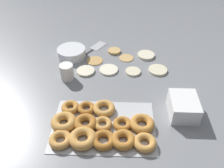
{
  "coord_description": "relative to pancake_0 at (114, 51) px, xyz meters",
  "views": [
    {
      "loc": [
        0.01,
        -1.06,
        0.82
      ],
      "look_at": [
        -0.03,
        -0.12,
        0.04
      ],
      "focal_mm": 38.0,
      "sensor_mm": 36.0,
      "label": 1
    }
  ],
  "objects": [
    {
      "name": "donut_tray",
      "position": [
        -0.05,
        -0.64,
        0.01
      ],
      "size": [
        0.46,
        0.31,
        0.04
      ],
      "color": "silver",
      "rests_on": "ground_plane"
    },
    {
      "name": "pancake_3",
      "position": [
        0.11,
        -0.21,
        -0.0
      ],
      "size": [
        0.09,
        0.09,
        0.01
      ],
      "primitive_type": "cylinder",
      "color": "beige",
      "rests_on": "ground_plane"
    },
    {
      "name": "pancake_2",
      "position": [
        0.2,
        -0.04,
        -0.0
      ],
      "size": [
        0.11,
        0.11,
        0.01
      ],
      "primitive_type": "cylinder",
      "color": "beige",
      "rests_on": "ground_plane"
    },
    {
      "name": "pancake_0",
      "position": [
        0.0,
        0.0,
        0.0
      ],
      "size": [
        0.08,
        0.08,
        0.02
      ],
      "primitive_type": "cylinder",
      "color": "tan",
      "rests_on": "ground_plane"
    },
    {
      "name": "pancake_7",
      "position": [
        -0.12,
        -0.11,
        -0.0
      ],
      "size": [
        0.1,
        0.1,
        0.01
      ],
      "primitive_type": "cylinder",
      "color": "tan",
      "rests_on": "ground_plane"
    },
    {
      "name": "pancake_6",
      "position": [
        0.26,
        -0.2,
        -0.0
      ],
      "size": [
        0.11,
        0.11,
        0.01
      ],
      "primitive_type": "cylinder",
      "color": "beige",
      "rests_on": "ground_plane"
    },
    {
      "name": "paper_cup",
      "position": [
        -0.25,
        -0.29,
        0.04
      ],
      "size": [
        0.07,
        0.07,
        0.09
      ],
      "color": "white",
      "rests_on": "ground_plane"
    },
    {
      "name": "pancake_5",
      "position": [
        -0.03,
        -0.2,
        -0.0
      ],
      "size": [
        0.11,
        0.11,
        0.01
      ],
      "primitive_type": "cylinder",
      "color": "silver",
      "rests_on": "ground_plane"
    },
    {
      "name": "batter_bowl",
      "position": [
        -0.27,
        -0.06,
        0.02
      ],
      "size": [
        0.17,
        0.17,
        0.06
      ],
      "color": "white",
      "rests_on": "ground_plane"
    },
    {
      "name": "pancake_1",
      "position": [
        -0.16,
        -0.22,
        -0.0
      ],
      "size": [
        0.1,
        0.1,
        0.01
      ],
      "primitive_type": "cylinder",
      "color": "beige",
      "rests_on": "ground_plane"
    },
    {
      "name": "pancake_4",
      "position": [
        0.08,
        -0.07,
        -0.0
      ],
      "size": [
        0.09,
        0.09,
        0.01
      ],
      "primitive_type": "cylinder",
      "color": "tan",
      "rests_on": "ground_plane"
    },
    {
      "name": "spatula",
      "position": [
        -0.12,
        0.05,
        -0.01
      ],
      "size": [
        0.17,
        0.23,
        0.01
      ],
      "rotation": [
        0.0,
        0.0,
        0.98
      ],
      "color": "black",
      "rests_on": "ground_plane"
    },
    {
      "name": "ground_plane",
      "position": [
        0.03,
        -0.25,
        -0.01
      ],
      "size": [
        3.0,
        3.0,
        0.0
      ],
      "primitive_type": "plane",
      "color": "gray"
    },
    {
      "name": "container_stack",
      "position": [
        0.33,
        -0.53,
        0.04
      ],
      "size": [
        0.13,
        0.16,
        0.09
      ],
      "color": "white",
      "rests_on": "ground_plane"
    }
  ]
}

